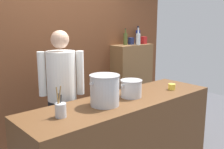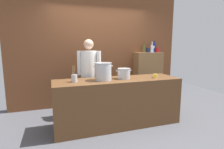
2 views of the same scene
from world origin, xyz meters
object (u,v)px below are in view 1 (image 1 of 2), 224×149
Objects in this scene: utensil_crock at (60,110)px; spice_tin_navy at (131,41)px; butter_jar at (172,87)px; wine_bottle_cobalt at (138,37)px; chef at (62,89)px; stockpot_small at (131,88)px; wine_bottle_olive at (125,39)px; wine_glass_tall at (139,37)px; wine_bottle_clear at (138,39)px; stockpot_large at (105,90)px; spice_tin_red at (144,40)px.

utensil_crock is 2.52m from spice_tin_navy.
wine_bottle_cobalt reaches higher than butter_jar.
chef is at bearing 148.26° from butter_jar.
wine_bottle_olive reaches higher than stockpot_small.
chef reaches higher than wine_bottle_olive.
wine_glass_tall is 0.17m from spice_tin_navy.
wine_glass_tall is at bearing -20.27° from spice_tin_navy.
stockpot_small is 3.44× the size of butter_jar.
butter_jar is 0.30× the size of wine_bottle_clear.
stockpot_small is 1.09× the size of utensil_crock.
butter_jar is at bearing -10.49° from stockpot_small.
wine_bottle_cobalt is (1.86, 1.28, 0.41)m from stockpot_large.
wine_bottle_cobalt is at bearing 28.17° from utensil_crock.
wine_bottle_cobalt is (0.20, 0.19, 0.02)m from wine_bottle_clear.
stockpot_small is 1.69m from wine_bottle_olive.
wine_glass_tall is at bearing 40.32° from stockpot_small.
wine_bottle_clear reaches higher than utensil_crock.
utensil_crock is at bearing 89.41° from chef.
butter_jar is 1.56m from wine_glass_tall.
spice_tin_navy is (-0.14, 0.05, -0.06)m from wine_glass_tall.
wine_glass_tall is (1.91, 0.54, 0.50)m from chef.
spice_tin_navy is (1.21, 1.20, 0.41)m from stockpot_small.
wine_glass_tall is (0.74, 1.27, 0.53)m from butter_jar.
stockpot_large is at bearing 132.76° from chef.
wine_bottle_olive is at bearing 70.76° from butter_jar.
wine_bottle_cobalt is (0.82, 1.37, 0.54)m from butter_jar.
butter_jar is (1.57, -0.09, -0.03)m from utensil_crock.
wine_bottle_cobalt is 0.14m from spice_tin_red.
stockpot_small is at bearing -138.96° from wine_bottle_cobalt.
wine_glass_tall is at bearing -132.88° from chef.
chef reaches higher than wine_glass_tall.
butter_jar is at bearing -109.24° from wine_bottle_olive.
stockpot_small is at bearing -135.22° from spice_tin_navy.
wine_glass_tall reaches higher than stockpot_small.
stockpot_large is 1.30× the size of utensil_crock.
wine_bottle_clear reaches higher than wine_glass_tall.
utensil_crock is (-0.52, 0.00, -0.09)m from stockpot_large.
spice_tin_navy is at bearing 164.94° from spice_tin_red.
chef is 2.15m from wine_bottle_cobalt.
spice_tin_navy is 0.27m from spice_tin_red.
wine_bottle_clear is at bearing -162.15° from spice_tin_red.
spice_tin_red is at bearing 55.80° from butter_jar.
spice_tin_red is at bearing 31.60° from stockpot_large.
spice_tin_red is at bearing 17.85° from wine_bottle_clear.
utensil_crock is (-0.39, -0.63, 0.01)m from chef.
stockpot_large is (0.13, -0.64, 0.10)m from chef.
utensil_crock is at bearing -154.36° from spice_tin_red.
stockpot_large is at bearing -142.96° from spice_tin_navy.
wine_bottle_cobalt is at bearing 11.87° from spice_tin_navy.
spice_tin_red is at bearing -134.16° from chef.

